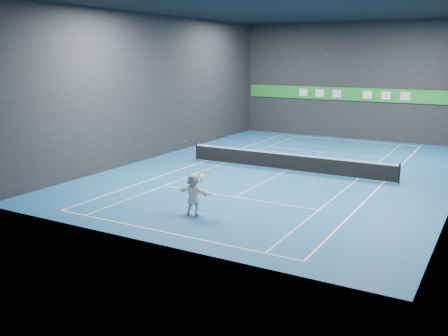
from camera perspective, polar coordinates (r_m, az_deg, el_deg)
The scene contains 19 objects.
ground at distance 29.03m, azimuth 7.24°, elevation -0.25°, with size 26.00×26.00×0.00m, color #19558D.
ceiling at distance 28.41m, azimuth 7.77°, elevation 17.73°, with size 26.00×26.00×0.00m, color black.
wall_back at distance 40.69m, azimuth 14.52°, elevation 9.58°, with size 18.00×0.10×9.00m, color black.
wall_front at distance 17.09m, azimuth -9.30°, elevation 5.90°, with size 18.00×0.10×9.00m, color black.
wall_left at distance 32.82m, azimuth -7.40°, elevation 9.20°, with size 0.10×26.00×9.00m, color black.
baseline_near at distance 18.99m, azimuth -6.70°, elevation -7.31°, with size 10.98×0.08×0.01m, color white.
baseline_far at distance 40.10m, azimuth 13.75°, elevation 3.10°, with size 10.98×0.08×0.01m, color white.
sideline_doubles_left at distance 31.46m, azimuth -2.04°, elevation 0.87°, with size 0.08×23.78×0.01m, color white.
sideline_doubles_right at distance 27.50m, azimuth 17.87°, elevation -1.50°, with size 0.08×23.78×0.01m, color white.
sideline_singles_left at distance 30.78m, azimuth 0.15°, elevation 0.61°, with size 0.06×23.78×0.01m, color white.
sideline_singles_right at distance 27.79m, azimuth 15.09°, elevation -1.18°, with size 0.06×23.78×0.01m, color white.
service_line_near at distance 23.42m, azimuth 1.24°, elevation -3.32°, with size 8.23×0.06×0.01m, color white.
service_line_far at distance 34.92m, azimuth 11.25°, elevation 1.82°, with size 8.23×0.06×0.01m, color white.
center_service_line at distance 29.03m, azimuth 7.24°, elevation -0.24°, with size 0.06×12.80×0.01m, color white.
player at distance 20.62m, azimuth -3.50°, elevation -3.02°, with size 1.65×0.53×1.78m, color white.
tennis_ball at distance 20.36m, azimuth -4.43°, elevation 3.03°, with size 0.07×0.07×0.07m, color yellow.
tennis_net at distance 28.92m, azimuth 7.27°, elevation 0.79°, with size 12.50×0.10×1.07m.
sponsor_banner at distance 40.69m, azimuth 14.42°, elevation 8.17°, with size 17.64×0.11×1.00m.
tennis_racket at distance 20.24m, azimuth -2.52°, elevation -0.89°, with size 0.42×0.35×0.56m.
Camera 1 is at (10.64, -26.22, 6.50)m, focal length 40.00 mm.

